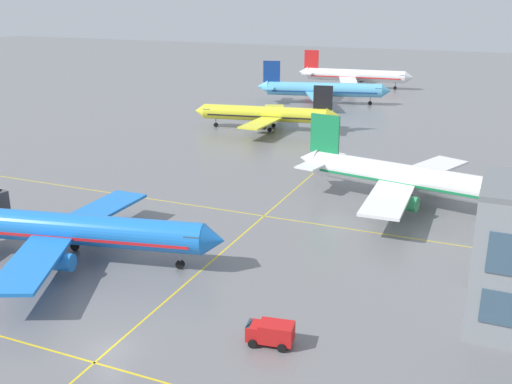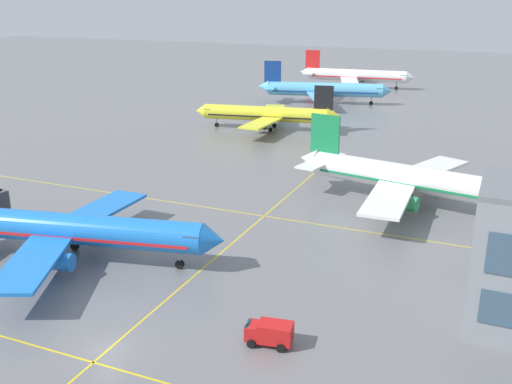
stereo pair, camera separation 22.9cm
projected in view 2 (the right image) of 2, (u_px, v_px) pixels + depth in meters
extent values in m
plane|color=slate|center=(108.00, 350.00, 51.21)|extent=(600.00, 600.00, 0.00)
cylinder|color=blue|center=(77.00, 229.00, 67.32)|extent=(29.79, 9.66, 3.53)
cone|color=blue|center=(214.00, 240.00, 64.37)|extent=(3.08, 3.89, 3.46)
cube|color=blue|center=(32.00, 262.00, 60.33)|extent=(10.09, 14.68, 0.37)
cube|color=blue|center=(100.00, 210.00, 75.01)|extent=(4.84, 13.93, 0.37)
cylinder|color=blue|center=(59.00, 261.00, 63.36)|extent=(3.49, 2.57, 1.95)
cylinder|color=blue|center=(99.00, 228.00, 72.34)|extent=(3.49, 2.57, 1.95)
cube|color=#385166|center=(195.00, 234.00, 64.60)|extent=(2.31, 3.52, 0.65)
cube|color=red|center=(77.00, 233.00, 67.46)|extent=(27.47, 9.19, 0.33)
cylinder|color=#99999E|center=(179.00, 256.00, 65.83)|extent=(0.26, 0.26, 1.53)
cylinder|color=black|center=(180.00, 264.00, 66.16)|extent=(1.09, 0.62, 1.02)
cylinder|color=#99999E|center=(53.00, 255.00, 66.15)|extent=(0.26, 0.26, 1.53)
cylinder|color=black|center=(54.00, 263.00, 66.47)|extent=(1.09, 0.62, 1.02)
cylinder|color=#99999E|center=(74.00, 238.00, 70.63)|extent=(0.26, 0.26, 1.53)
cylinder|color=black|center=(75.00, 246.00, 70.96)|extent=(1.09, 0.62, 1.02)
cylinder|color=white|center=(418.00, 180.00, 84.13)|extent=(32.14, 9.61, 3.80)
cone|color=white|center=(309.00, 159.00, 93.29)|extent=(3.81, 4.13, 3.61)
cube|color=#197F47|center=(325.00, 134.00, 90.55)|extent=(4.78, 1.23, 6.00)
cube|color=white|center=(312.00, 165.00, 89.82)|extent=(4.10, 5.70, 0.24)
cube|color=white|center=(330.00, 157.00, 94.54)|extent=(4.10, 5.70, 0.24)
cube|color=white|center=(388.00, 199.00, 78.16)|extent=(5.57, 15.12, 0.40)
cube|color=white|center=(430.00, 169.00, 91.54)|extent=(10.56, 15.84, 0.40)
cylinder|color=#2D9956|center=(405.00, 203.00, 80.54)|extent=(3.73, 2.69, 2.10)
cylinder|color=#2D9956|center=(430.00, 183.00, 88.73)|extent=(3.73, 2.69, 2.10)
cube|color=#197F47|center=(418.00, 183.00, 84.29)|extent=(29.63, 9.17, 0.36)
cylinder|color=black|center=(512.00, 222.00, 78.41)|extent=(1.16, 0.64, 1.10)
cylinder|color=#99999E|center=(397.00, 198.00, 83.92)|extent=(0.28, 0.28, 1.65)
cylinder|color=black|center=(396.00, 206.00, 84.27)|extent=(1.16, 0.64, 1.10)
cylinder|color=#99999E|center=(410.00, 189.00, 88.02)|extent=(0.28, 0.28, 1.65)
cylinder|color=black|center=(409.00, 196.00, 88.37)|extent=(1.16, 0.64, 1.10)
cylinder|color=yellow|center=(265.00, 114.00, 132.87)|extent=(28.07, 8.10, 3.31)
cone|color=yellow|center=(201.00, 111.00, 136.15)|extent=(2.80, 3.59, 3.25)
cone|color=yellow|center=(334.00, 115.00, 129.42)|extent=(3.29, 3.58, 3.15)
cube|color=black|center=(324.00, 98.00, 128.72)|extent=(4.18, 1.03, 5.23)
cube|color=yellow|center=(327.00, 113.00, 132.24)|extent=(3.53, 4.95, 0.21)
cube|color=yellow|center=(324.00, 117.00, 127.41)|extent=(3.53, 4.95, 0.21)
cube|color=yellow|center=(275.00, 110.00, 139.69)|extent=(9.10, 13.83, 0.35)
cube|color=yellow|center=(261.00, 123.00, 126.01)|extent=(5.00, 13.24, 0.35)
cylinder|color=black|center=(268.00, 117.00, 137.62)|extent=(3.24, 2.32, 1.83)
cylinder|color=black|center=(260.00, 125.00, 129.25)|extent=(3.24, 2.32, 1.83)
cube|color=#385166|center=(209.00, 109.00, 135.56)|extent=(2.07, 3.28, 0.61)
cube|color=black|center=(265.00, 116.00, 133.01)|extent=(25.87, 7.74, 0.31)
cylinder|color=#99999E|center=(217.00, 121.00, 136.02)|extent=(0.24, 0.24, 1.44)
cylinder|color=black|center=(217.00, 125.00, 136.33)|extent=(1.01, 0.55, 0.96)
cylinder|color=#99999E|center=(274.00, 121.00, 135.27)|extent=(0.24, 0.24, 1.44)
cylinder|color=black|center=(274.00, 126.00, 135.57)|extent=(1.01, 0.55, 0.96)
cylinder|color=#99999E|center=(270.00, 126.00, 131.08)|extent=(0.24, 0.24, 1.44)
cylinder|color=black|center=(270.00, 130.00, 131.39)|extent=(1.01, 0.55, 0.96)
cylinder|color=#5BB7E5|center=(325.00, 89.00, 163.60)|extent=(31.23, 11.11, 3.71)
cone|color=#5BB7E5|center=(388.00, 91.00, 161.00)|extent=(3.34, 4.14, 3.64)
cone|color=#5BB7E5|center=(264.00, 86.00, 166.12)|extent=(3.88, 4.17, 3.53)
cube|color=navy|center=(273.00, 71.00, 164.39)|extent=(4.64, 1.47, 5.86)
cube|color=#5BB7E5|center=(269.00, 88.00, 163.07)|extent=(4.25, 5.68, 0.23)
cube|color=#5BB7E5|center=(272.00, 85.00, 168.55)|extent=(4.25, 5.68, 0.23)
cube|color=#5BB7E5|center=(320.00, 96.00, 156.17)|extent=(10.97, 15.40, 0.39)
cube|color=#5BB7E5|center=(323.00, 87.00, 171.70)|extent=(5.56, 14.81, 0.39)
cylinder|color=#5BB7E5|center=(325.00, 99.00, 159.41)|extent=(3.72, 2.79, 2.05)
cylinder|color=#5BB7E5|center=(326.00, 93.00, 168.91)|extent=(3.72, 2.79, 2.05)
cube|color=#385166|center=(379.00, 89.00, 161.18)|extent=(2.53, 3.74, 0.68)
cube|color=navy|center=(325.00, 91.00, 163.75)|extent=(28.81, 10.54, 0.35)
cylinder|color=#99999E|center=(371.00, 99.00, 162.41)|extent=(0.27, 0.27, 1.61)
cylinder|color=black|center=(371.00, 103.00, 162.75)|extent=(1.15, 0.68, 1.07)
cylinder|color=#99999E|center=(317.00, 99.00, 162.29)|extent=(0.27, 0.27, 1.61)
cylinder|color=black|center=(317.00, 103.00, 162.63)|extent=(1.15, 0.68, 1.07)
cylinder|color=#99999E|center=(318.00, 96.00, 167.04)|extent=(0.27, 0.27, 1.61)
cylinder|color=black|center=(318.00, 100.00, 167.38)|extent=(1.15, 0.68, 1.07)
cylinder|color=white|center=(357.00, 75.00, 191.43)|extent=(31.61, 6.47, 3.73)
cone|color=white|center=(411.00, 78.00, 186.40)|extent=(2.86, 3.86, 3.65)
cone|color=white|center=(305.00, 72.00, 196.42)|extent=(3.44, 3.80, 3.54)
cube|color=red|center=(313.00, 59.00, 194.32)|extent=(4.72, 0.76, 5.89)
cube|color=white|center=(309.00, 73.00, 193.16)|extent=(3.58, 5.36, 0.24)
cube|color=white|center=(313.00, 71.00, 198.46)|extent=(3.58, 5.36, 0.24)
cube|color=white|center=(349.00, 80.00, 184.40)|extent=(9.19, 15.57, 0.39)
cube|color=white|center=(358.00, 74.00, 199.42)|extent=(6.85, 15.23, 0.39)
cylinder|color=#4C4C51|center=(355.00, 83.00, 187.37)|extent=(3.50, 2.35, 2.06)
cylinder|color=#4C4C51|center=(360.00, 79.00, 196.56)|extent=(3.50, 2.35, 2.06)
cube|color=#385166|center=(404.00, 76.00, 186.90)|extent=(2.06, 3.57, 0.69)
cube|color=red|center=(357.00, 77.00, 191.58)|extent=(29.11, 6.28, 0.35)
cylinder|color=#99999E|center=(397.00, 85.00, 188.42)|extent=(0.27, 0.27, 1.62)
cylinder|color=black|center=(396.00, 88.00, 188.76)|extent=(1.11, 0.53, 1.08)
cylinder|color=#99999E|center=(349.00, 84.00, 190.48)|extent=(0.27, 0.27, 1.62)
cylinder|color=black|center=(349.00, 87.00, 190.82)|extent=(1.11, 0.53, 1.08)
cylinder|color=#99999E|center=(352.00, 81.00, 195.07)|extent=(0.27, 0.27, 1.62)
cylinder|color=black|center=(352.00, 85.00, 195.42)|extent=(1.11, 0.53, 1.08)
cube|color=yellow|center=(93.00, 362.00, 49.46)|extent=(113.94, 0.20, 0.01)
cube|color=yellow|center=(264.00, 216.00, 81.92)|extent=(113.94, 0.20, 0.01)
cube|color=yellow|center=(200.00, 271.00, 65.69)|extent=(0.20, 81.98, 0.01)
cube|color=red|center=(275.00, 332.00, 51.54)|extent=(3.25, 2.33, 1.70)
cube|color=red|center=(254.00, 331.00, 52.05)|extent=(1.56, 1.98, 1.40)
cube|color=#385166|center=(248.00, 327.00, 52.05)|extent=(0.60, 1.64, 0.70)
cylinder|color=black|center=(257.00, 332.00, 53.13)|extent=(0.83, 0.40, 0.80)
cylinder|color=black|center=(251.00, 344.00, 51.39)|extent=(0.83, 0.40, 0.80)
cylinder|color=black|center=(285.00, 336.00, 52.51)|extent=(0.83, 0.40, 0.80)
cylinder|color=black|center=(281.00, 348.00, 50.77)|extent=(0.83, 0.40, 0.80)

